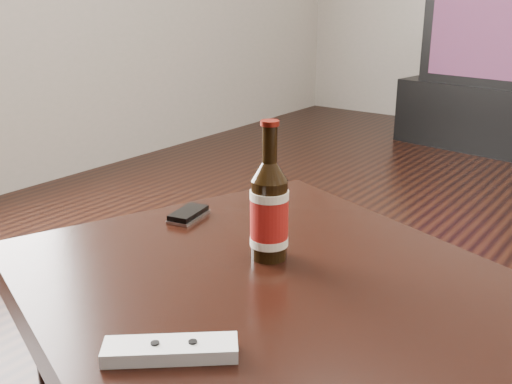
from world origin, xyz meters
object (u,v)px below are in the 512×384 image
Objects in this scene: coffee_table at (357,379)px; beer_bottle at (269,211)px; phone at (188,214)px; tv_stand at (487,115)px; tv at (496,37)px; remote at (171,350)px.

coffee_table is 0.35m from beer_bottle.
tv_stand is at bearing 82.66° from phone.
tv is 7.42× the size of phone.
tv is at bearing 98.62° from beer_bottle.
beer_bottle reaches higher than remote.
tv is 4.70× the size of remote.
phone reaches higher than coffee_table.
tv is 3.15m from beer_bottle.
coffee_table is at bearing -68.79° from tv_stand.
tv_stand is 3.07m from phone.
beer_bottle is 1.50× the size of remote.
tv is (-0.00, -0.00, 0.49)m from tv_stand.
tv reaches higher than coffee_table.
tv_stand is 0.49m from tv.
tv_stand is at bearing 98.61° from beer_bottle.
tv is 3.06m from phone.
tv is 0.54× the size of coffee_table.
beer_bottle is at bearing -72.91° from tv_stand.
tv_stand is 5.98× the size of remote.
beer_bottle is 0.28m from phone.
beer_bottle reaches higher than tv_stand.
beer_bottle reaches higher than phone.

